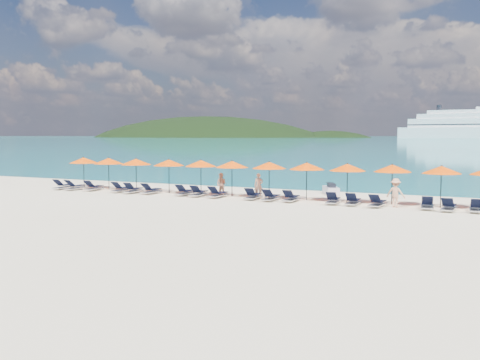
% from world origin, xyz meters
% --- Properties ---
extents(ground, '(1400.00, 1400.00, 0.00)m').
position_xyz_m(ground, '(0.00, 0.00, 0.00)').
color(ground, beige).
extents(sea, '(1600.00, 1300.00, 0.01)m').
position_xyz_m(sea, '(0.00, 660.00, 0.01)').
color(sea, '#1FA9B2').
rests_on(sea, ground).
extents(headland_main, '(374.00, 242.00, 126.50)m').
position_xyz_m(headland_main, '(-300.00, 540.00, -38.00)').
color(headland_main, black).
rests_on(headland_main, ground).
extents(headland_small, '(162.00, 126.00, 85.50)m').
position_xyz_m(headland_small, '(-150.00, 560.00, -35.00)').
color(headland_small, black).
rests_on(headland_small, ground).
extents(cruise_ship, '(137.47, 45.83, 37.81)m').
position_xyz_m(cruise_ship, '(-0.97, 515.11, 9.84)').
color(cruise_ship, white).
rests_on(cruise_ship, ground).
extents(jetski, '(1.59, 2.17, 0.73)m').
position_xyz_m(jetski, '(4.05, 8.28, 0.30)').
color(jetski, silver).
rests_on(jetski, ground).
extents(beachgoer_a, '(0.63, 0.50, 1.51)m').
position_xyz_m(beachgoer_a, '(0.57, 4.47, 0.76)').
color(beachgoer_a, tan).
rests_on(beachgoer_a, ground).
extents(beachgoer_b, '(0.74, 0.48, 1.43)m').
position_xyz_m(beachgoer_b, '(-2.11, 4.70, 0.72)').
color(beachgoer_b, tan).
rests_on(beachgoer_b, ground).
extents(beachgoer_c, '(1.06, 0.60, 1.55)m').
position_xyz_m(beachgoer_c, '(8.86, 3.69, 0.78)').
color(beachgoer_c, tan).
rests_on(beachgoer_c, ground).
extents(umbrella_0, '(2.10, 2.10, 2.28)m').
position_xyz_m(umbrella_0, '(-13.34, 4.71, 2.02)').
color(umbrella_0, black).
rests_on(umbrella_0, ground).
extents(umbrella_1, '(2.10, 2.10, 2.28)m').
position_xyz_m(umbrella_1, '(-11.05, 4.67, 2.02)').
color(umbrella_1, black).
rests_on(umbrella_1, ground).
extents(umbrella_2, '(2.10, 2.10, 2.28)m').
position_xyz_m(umbrella_2, '(-8.63, 4.59, 2.02)').
color(umbrella_2, black).
rests_on(umbrella_2, ground).
extents(umbrella_3, '(2.10, 2.10, 2.28)m').
position_xyz_m(umbrella_3, '(-5.97, 4.58, 2.02)').
color(umbrella_3, black).
rests_on(umbrella_3, ground).
extents(umbrella_4, '(2.10, 2.10, 2.28)m').
position_xyz_m(umbrella_4, '(-3.60, 4.71, 2.02)').
color(umbrella_4, black).
rests_on(umbrella_4, ground).
extents(umbrella_5, '(2.10, 2.10, 2.28)m').
position_xyz_m(umbrella_5, '(-1.31, 4.59, 2.02)').
color(umbrella_5, black).
rests_on(umbrella_5, ground).
extents(umbrella_6, '(2.10, 2.10, 2.28)m').
position_xyz_m(umbrella_6, '(1.20, 4.63, 2.02)').
color(umbrella_6, black).
rests_on(umbrella_6, ground).
extents(umbrella_7, '(2.10, 2.10, 2.28)m').
position_xyz_m(umbrella_7, '(3.55, 4.73, 2.02)').
color(umbrella_7, black).
rests_on(umbrella_7, ground).
extents(umbrella_8, '(2.10, 2.10, 2.28)m').
position_xyz_m(umbrella_8, '(6.01, 4.60, 2.02)').
color(umbrella_8, black).
rests_on(umbrella_8, ground).
extents(umbrella_9, '(2.10, 2.10, 2.28)m').
position_xyz_m(umbrella_9, '(8.47, 4.85, 2.02)').
color(umbrella_9, black).
rests_on(umbrella_9, ground).
extents(umbrella_10, '(2.10, 2.10, 2.28)m').
position_xyz_m(umbrella_10, '(11.03, 4.70, 2.02)').
color(umbrella_10, black).
rests_on(umbrella_10, ground).
extents(lounger_0, '(0.72, 1.73, 0.66)m').
position_xyz_m(lounger_0, '(-14.01, 3.30, 0.24)').
color(lounger_0, silver).
rests_on(lounger_0, ground).
extents(lounger_1, '(0.77, 1.75, 0.66)m').
position_xyz_m(lounger_1, '(-12.87, 3.29, 0.24)').
color(lounger_1, silver).
rests_on(lounger_1, ground).
extents(lounger_2, '(0.77, 1.75, 0.66)m').
position_xyz_m(lounger_2, '(-11.45, 3.50, 0.24)').
color(lounger_2, silver).
rests_on(lounger_2, ground).
extents(lounger_3, '(0.67, 1.72, 0.66)m').
position_xyz_m(lounger_3, '(-9.02, 3.48, 0.24)').
color(lounger_3, silver).
rests_on(lounger_3, ground).
extents(lounger_4, '(0.77, 1.75, 0.66)m').
position_xyz_m(lounger_4, '(-7.99, 3.36, 0.24)').
color(lounger_4, silver).
rests_on(lounger_4, ground).
extents(lounger_5, '(0.65, 1.71, 0.66)m').
position_xyz_m(lounger_5, '(-6.65, 3.48, 0.24)').
color(lounger_5, silver).
rests_on(lounger_5, ground).
extents(lounger_6, '(0.67, 1.72, 0.66)m').
position_xyz_m(lounger_6, '(-4.19, 3.63, 0.24)').
color(lounger_6, silver).
rests_on(lounger_6, ground).
extents(lounger_7, '(0.71, 1.73, 0.66)m').
position_xyz_m(lounger_7, '(-3.10, 3.56, 0.24)').
color(lounger_7, silver).
rests_on(lounger_7, ground).
extents(lounger_8, '(0.73, 1.74, 0.66)m').
position_xyz_m(lounger_8, '(-1.75, 3.50, 0.24)').
color(lounger_8, silver).
rests_on(lounger_8, ground).
extents(lounger_9, '(0.70, 1.73, 0.66)m').
position_xyz_m(lounger_9, '(0.61, 3.55, 0.24)').
color(lounger_9, silver).
rests_on(lounger_9, ground).
extents(lounger_10, '(0.65, 1.71, 0.66)m').
position_xyz_m(lounger_10, '(1.82, 3.39, 0.24)').
color(lounger_10, silver).
rests_on(lounger_10, ground).
extents(lounger_11, '(0.64, 1.71, 0.66)m').
position_xyz_m(lounger_11, '(3.02, 3.52, 0.24)').
color(lounger_11, silver).
rests_on(lounger_11, ground).
extents(lounger_12, '(0.76, 1.75, 0.66)m').
position_xyz_m(lounger_12, '(5.49, 3.56, 0.24)').
color(lounger_12, silver).
rests_on(lounger_12, ground).
extents(lounger_13, '(0.65, 1.71, 0.66)m').
position_xyz_m(lounger_13, '(6.62, 3.54, 0.24)').
color(lounger_13, silver).
rests_on(lounger_13, ground).
extents(lounger_14, '(0.79, 1.75, 0.66)m').
position_xyz_m(lounger_14, '(7.97, 3.37, 0.24)').
color(lounger_14, silver).
rests_on(lounger_14, ground).
extents(lounger_15, '(0.79, 1.75, 0.66)m').
position_xyz_m(lounger_15, '(10.48, 3.63, 0.24)').
color(lounger_15, silver).
rests_on(lounger_15, ground).
extents(lounger_16, '(0.74, 1.74, 0.66)m').
position_xyz_m(lounger_16, '(11.55, 3.34, 0.24)').
color(lounger_16, silver).
rests_on(lounger_16, ground).
extents(lounger_17, '(0.69, 1.72, 0.66)m').
position_xyz_m(lounger_17, '(12.82, 3.55, 0.24)').
color(lounger_17, silver).
rests_on(lounger_17, ground).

